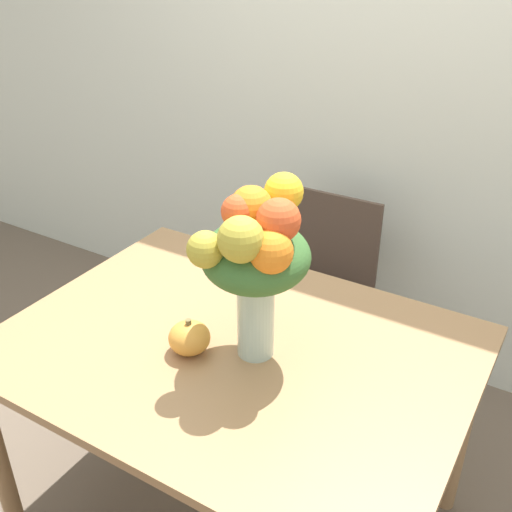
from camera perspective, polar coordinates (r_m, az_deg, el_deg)
name	(u,v)px	position (r m, az deg, el deg)	size (l,w,h in m)	color
wall_back	(397,70)	(2.58, 13.24, 16.89)	(8.00, 0.06, 2.70)	silver
dining_table	(235,369)	(1.84, -2.04, -10.70)	(1.36, 1.01, 0.78)	#9E754C
flower_vase	(256,256)	(1.57, 0.00, 0.00)	(0.29, 0.34, 0.52)	#B2CCBC
pumpkin	(189,338)	(1.74, -6.36, -7.74)	(0.12, 0.12, 0.11)	gold
dining_chair_near_window	(319,293)	(2.59, 6.02, -3.52)	(0.42, 0.42, 0.88)	#47382D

